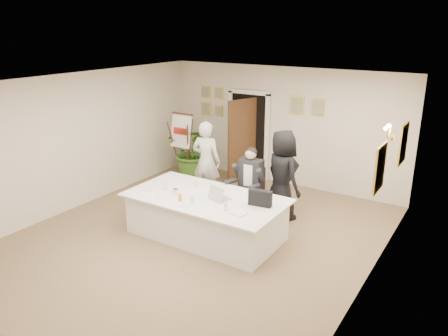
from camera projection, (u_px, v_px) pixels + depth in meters
name	position (u px, v px, depth m)	size (l,w,h in m)	color
floor	(197.00, 237.00, 8.00)	(7.00, 7.00, 0.00)	brown
ceiling	(194.00, 83.00, 7.13)	(6.00, 7.00, 0.02)	white
wall_back	(283.00, 126.00, 10.37)	(6.00, 0.10, 2.80)	beige
wall_front	(7.00, 247.00, 4.76)	(6.00, 0.10, 2.80)	beige
wall_left	(80.00, 141.00, 9.10)	(0.10, 7.00, 2.80)	beige
wall_right	(371.00, 200.00, 6.03)	(0.10, 7.00, 2.80)	beige
doorway	(246.00, 138.00, 10.79)	(1.14, 0.86, 2.20)	black
pictures_back_wall	(253.00, 105.00, 10.61)	(3.40, 0.06, 0.80)	#E9C64F
pictures_right_wall	(392.00, 155.00, 6.90)	(0.06, 2.20, 0.80)	#E9C64F
wall_sconce	(390.00, 133.00, 6.82)	(0.20, 0.30, 0.24)	gold
conference_table	(206.00, 216.00, 7.93)	(2.86, 1.52, 0.78)	silver
seated_man	(250.00, 183.00, 8.64)	(0.63, 0.67, 1.46)	black
flip_chart	(184.00, 149.00, 10.83)	(0.57, 0.37, 1.64)	#311D0F
standing_man	(206.00, 161.00, 9.47)	(0.64, 0.42, 1.77)	silver
standing_woman	(282.00, 175.00, 8.52)	(0.88, 0.57, 1.81)	black
potted_palm	(194.00, 152.00, 10.92)	(1.21, 1.05, 1.35)	#3B6622
laptop	(220.00, 191.00, 7.69)	(0.36, 0.37, 0.28)	#B7BABC
laptop_bag	(260.00, 198.00, 7.38)	(0.40, 0.11, 0.28)	black
paper_stack	(238.00, 213.00, 7.10)	(0.27, 0.19, 0.03)	white
plate_left	(149.00, 190.00, 8.12)	(0.24, 0.24, 0.01)	white
plate_mid	(162.00, 198.00, 7.73)	(0.20, 0.20, 0.01)	white
plate_near	(185.00, 205.00, 7.43)	(0.24, 0.24, 0.01)	white
glass_a	(166.00, 186.00, 8.11)	(0.06, 0.06, 0.14)	silver
glass_b	(192.00, 200.00, 7.48)	(0.06, 0.06, 0.14)	silver
glass_c	(226.00, 207.00, 7.20)	(0.07, 0.07, 0.14)	silver
glass_d	(196.00, 184.00, 8.21)	(0.06, 0.06, 0.14)	silver
oj_glass	(180.00, 198.00, 7.60)	(0.07, 0.07, 0.13)	orange
steel_jug	(176.00, 192.00, 7.88)	(0.09, 0.09, 0.11)	silver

